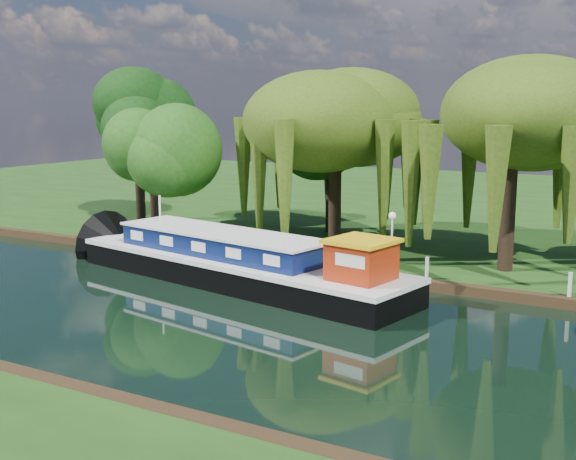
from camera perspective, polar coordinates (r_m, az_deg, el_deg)
The scene contains 12 objects.
ground at distance 26.69m, azimuth -1.23°, elevation -7.84°, with size 120.00×120.00×0.00m, color black.
far_bank at distance 57.88m, azimuth 16.21°, elevation 1.71°, with size 120.00×52.00×0.45m, color #18390F.
dutch_barge at distance 33.17m, azimuth -3.89°, elevation -2.63°, with size 18.31×7.27×3.77m.
red_dinghy at distance 36.65m, azimuth -10.56°, elevation -3.06°, with size 2.14×3.00×0.62m, color maroon.
willow_left at distance 39.69m, azimuth 3.79°, elevation 8.38°, with size 7.60×7.60×9.11m.
willow_right at distance 34.58m, azimuth 17.30°, elevation 7.65°, with size 7.40×7.40×9.01m.
tree_far_left at distance 42.57m, azimuth -10.62°, elevation 6.29°, with size 4.62×4.62×7.44m.
tree_far_back at distance 49.10m, azimuth -11.78°, elevation 8.15°, with size 5.39×5.39×9.06m.
tree_far_mid at distance 43.40m, azimuth 3.40°, elevation 7.12°, with size 4.92×4.92×8.05m.
lamppost at distance 35.14m, azimuth 8.23°, elevation 0.47°, with size 0.36×0.36×2.56m.
mooring_posts at distance 33.89m, azimuth 5.30°, elevation -2.35°, with size 19.16×0.16×1.00m.
reeds_near at distance 17.29m, azimuth 5.87°, elevation -16.22°, with size 33.70×1.50×1.10m.
Camera 1 is at (12.98, -21.84, 8.18)m, focal length 45.00 mm.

